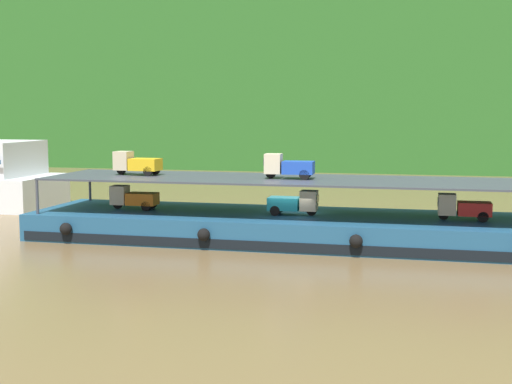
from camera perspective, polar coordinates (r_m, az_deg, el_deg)
The scene contains 8 objects.
ground_plane at distance 39.55m, azimuth 2.92°, elevation -3.97°, with size 400.00×400.00×0.00m, color brown.
cargo_barge at distance 39.40m, azimuth 2.92°, elevation -2.90°, with size 29.52×7.89×1.50m.
cargo_rack at distance 39.07m, azimuth 2.95°, elevation 1.00°, with size 27.92×6.55×2.00m.
mini_truck_lower_stern at distance 41.83m, azimuth -9.91°, elevation -0.45°, with size 2.78×1.26×1.38m.
mini_truck_lower_aft at distance 38.95m, azimuth 3.10°, elevation -0.87°, with size 2.74×1.20×1.38m.
mini_truck_lower_mid at distance 38.61m, azimuth 16.45°, elevation -1.19°, with size 2.76×1.23×1.38m.
mini_truck_upper_stern at distance 41.85m, azimuth -9.66°, elevation 2.31°, with size 2.78×1.27×1.38m.
mini_truck_upper_mid at distance 38.95m, azimuth 2.63°, elevation 2.09°, with size 2.77×1.26×1.38m.
Camera 1 is at (7.07, -38.24, 7.20)m, focal length 49.35 mm.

